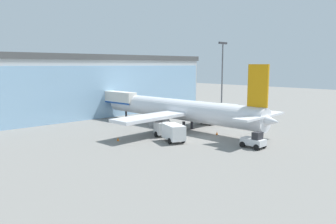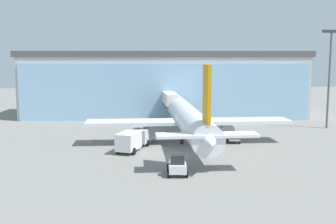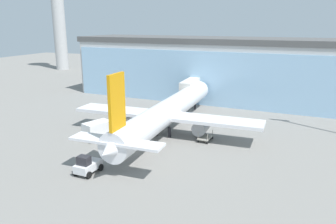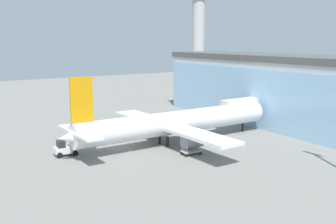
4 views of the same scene
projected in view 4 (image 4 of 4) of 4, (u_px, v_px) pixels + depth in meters
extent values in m
plane|color=gray|center=(122.00, 149.00, 60.23)|extent=(240.00, 240.00, 0.00)
cube|color=#B9B9B9|center=(282.00, 92.00, 78.79)|extent=(58.63, 18.56, 12.46)
cube|color=#93BDDE|center=(252.00, 98.00, 74.88)|extent=(56.70, 3.15, 11.22)
cube|color=#4F4F4F|center=(284.00, 58.00, 77.57)|extent=(59.80, 18.94, 1.20)
cube|color=silver|center=(251.00, 104.00, 73.98)|extent=(2.68, 13.96, 2.40)
cube|color=#194799|center=(251.00, 109.00, 74.17)|extent=(2.73, 13.96, 0.30)
cylinder|color=#4C4C51|center=(269.00, 116.00, 77.48)|extent=(0.70, 0.70, 3.42)
cylinder|color=#B0B0B0|center=(198.00, 41.00, 142.57)|extent=(4.48, 4.48, 32.57)
cylinder|color=silver|center=(178.00, 122.00, 63.26)|extent=(3.97, 35.29, 3.67)
cone|color=silver|center=(255.00, 111.00, 72.98)|extent=(3.70, 3.03, 3.67)
cone|color=silver|center=(73.00, 137.00, 53.54)|extent=(3.34, 4.03, 3.30)
cube|color=silver|center=(169.00, 126.00, 62.35)|extent=(29.49, 4.45, 0.50)
cube|color=silver|center=(79.00, 132.00, 53.99)|extent=(11.02, 2.49, 0.30)
cube|color=orange|center=(82.00, 100.00, 53.48)|extent=(0.39, 3.20, 6.24)
cylinder|color=gray|center=(153.00, 127.00, 67.43)|extent=(2.13, 3.22, 2.10)
cylinder|color=gray|center=(193.00, 141.00, 58.31)|extent=(2.13, 3.22, 2.10)
cylinder|color=black|center=(160.00, 139.00, 63.10)|extent=(0.50, 0.50, 1.60)
cylinder|color=black|center=(167.00, 142.00, 61.31)|extent=(0.50, 0.50, 1.60)
cylinder|color=black|center=(243.00, 127.00, 71.80)|extent=(0.40, 0.40, 1.60)
cube|color=silver|center=(138.00, 129.00, 67.47)|extent=(2.85, 2.85, 1.90)
cube|color=white|center=(113.00, 129.00, 66.55)|extent=(3.50, 4.52, 2.20)
cylinder|color=black|center=(137.00, 133.00, 68.69)|extent=(0.60, 0.95, 0.90)
cylinder|color=black|center=(139.00, 136.00, 66.58)|extent=(0.60, 0.95, 0.90)
cylinder|color=black|center=(107.00, 135.00, 67.59)|extent=(0.60, 0.95, 0.90)
cylinder|color=black|center=(108.00, 138.00, 65.48)|extent=(0.60, 0.95, 0.90)
cube|color=#9E998C|center=(191.00, 151.00, 57.18)|extent=(1.82, 2.92, 0.16)
cylinder|color=black|center=(187.00, 155.00, 56.08)|extent=(0.15, 0.45, 0.44)
cylinder|color=#9E998C|center=(187.00, 150.00, 55.93)|extent=(0.08, 0.08, 0.90)
cylinder|color=black|center=(182.00, 153.00, 57.32)|extent=(0.15, 0.45, 0.44)
cylinder|color=#9E998C|center=(182.00, 147.00, 57.17)|extent=(0.08, 0.08, 0.90)
cylinder|color=black|center=(200.00, 153.00, 57.15)|extent=(0.15, 0.45, 0.44)
cylinder|color=#9E998C|center=(200.00, 148.00, 57.00)|extent=(0.08, 0.08, 0.90)
cylinder|color=black|center=(195.00, 151.00, 58.39)|extent=(0.15, 0.45, 0.44)
cylinder|color=#9E998C|center=(195.00, 146.00, 58.24)|extent=(0.08, 0.08, 0.90)
cube|color=silver|center=(66.00, 150.00, 56.75)|extent=(1.97, 3.29, 0.90)
cube|color=#26262B|center=(61.00, 144.00, 56.26)|extent=(1.45, 1.07, 1.00)
cylinder|color=black|center=(71.00, 150.00, 58.15)|extent=(0.39, 0.82, 0.80)
cylinder|color=black|center=(75.00, 153.00, 56.62)|extent=(0.39, 0.82, 0.80)
cylinder|color=black|center=(56.00, 152.00, 57.03)|extent=(0.39, 0.82, 0.80)
cylinder|color=black|center=(60.00, 155.00, 55.50)|extent=(0.39, 0.82, 0.80)
cone|color=orange|center=(129.00, 150.00, 58.78)|extent=(0.36, 0.36, 0.55)
cone|color=orange|center=(132.00, 127.00, 74.73)|extent=(0.36, 0.36, 0.55)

